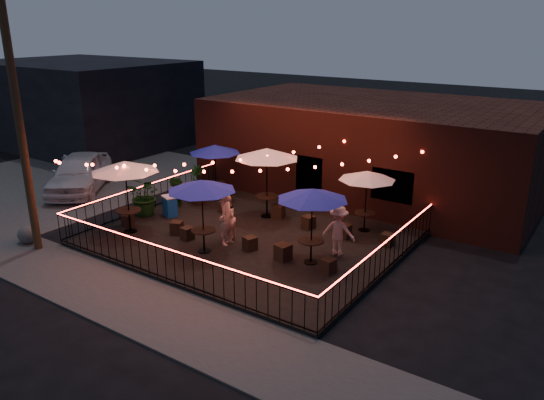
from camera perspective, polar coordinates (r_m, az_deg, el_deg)
The scene contains 39 objects.
ground at distance 17.14m, azimuth -6.47°, elevation -6.53°, with size 110.00×110.00×0.00m, color black.
patio at distance 18.53m, azimuth -2.44°, elevation -4.18°, with size 10.00×8.00×0.15m, color black.
sidewalk at distance 15.11m, azimuth -14.64°, elevation -10.60°, with size 18.00×2.50×0.05m, color #44413F.
parking_lot at distance 28.17m, azimuth -19.85°, elevation 2.60°, with size 11.00×12.00×0.02m, color #44413F.
brick_building at distance 24.11m, azimuth 10.94°, elevation 5.70°, with size 14.00×8.00×4.00m.
background_building at distance 35.34m, azimuth -19.61°, elevation 9.84°, with size 12.00×9.00×5.00m, color black.
utility_pole at distance 18.40m, azimuth -25.42°, elevation 6.66°, with size 0.26×0.26×8.00m, color #3C2D18.
fence_front at distance 15.56m, azimuth -11.38°, elevation -6.81°, with size 10.00×0.04×1.04m.
fence_left at distance 21.52m, azimuth -13.20°, elevation 0.29°, with size 0.04×8.00×1.04m.
fence_right at distance 16.04m, azimuth 12.08°, elevation -6.06°, with size 0.04×8.00×1.04m.
festoon_lights at distance 18.11m, azimuth -5.68°, elevation 3.38°, with size 10.02×8.72×1.32m.
cafe_table_0 at distance 18.88m, azimuth -15.55°, elevation 3.40°, with size 2.79×2.79×2.59m.
cafe_table_1 at distance 21.88m, azimuth -6.17°, elevation 5.41°, with size 2.67×2.67×2.34m.
cafe_table_2 at distance 16.72m, azimuth -7.59°, elevation 1.46°, with size 2.87×2.87×2.43m.
cafe_table_3 at distance 19.66m, azimuth -0.57°, elevation 4.93°, with size 2.76×2.76×2.68m.
cafe_table_4 at distance 15.81m, azimuth 4.37°, elevation 0.51°, with size 2.56×2.56×2.41m.
cafe_table_5 at distance 18.67m, azimuth 10.20°, elevation 2.53°, with size 2.32×2.32×2.21m.
bistro_chair_0 at distance 20.11m, azimuth -15.25°, elevation -2.10°, with size 0.35×0.35×0.42m, color black.
bistro_chair_1 at distance 18.95m, azimuth -10.21°, elevation -2.95°, with size 0.38×0.38×0.45m, color black.
bistro_chair_2 at distance 21.86m, azimuth -7.96°, elevation 0.14°, with size 0.40×0.40×0.48m, color black.
bistro_chair_3 at distance 20.90m, azimuth -5.19°, elevation -0.68°, with size 0.37×0.37×0.43m, color black.
bistro_chair_4 at distance 18.42m, azimuth -9.10°, elevation -3.56°, with size 0.37×0.37×0.44m, color black.
bistro_chair_5 at distance 17.39m, azimuth -2.38°, elevation -4.69°, with size 0.38×0.38×0.45m, color black.
bistro_chair_6 at distance 20.15m, azimuth 0.67°, elevation -1.24°, with size 0.43×0.43×0.51m, color black.
bistro_chair_7 at distance 19.18m, azimuth 3.94°, elevation -2.40°, with size 0.40×0.40×0.47m, color black.
bistro_chair_8 at distance 16.66m, azimuth 1.20°, elevation -5.62°, with size 0.44×0.44×0.52m, color black.
bistro_chair_9 at distance 15.93m, azimuth 6.04°, elevation -7.06°, with size 0.37×0.37×0.44m, color black.
bistro_chair_10 at distance 18.50m, azimuth 7.79°, elevation -3.34°, with size 0.40×0.40×0.47m, color black.
bistro_chair_11 at distance 18.10m, azimuth 12.31°, elevation -4.19°, with size 0.36×0.36×0.43m, color black.
patron_a at distance 17.64m, azimuth -4.87°, elevation -1.93°, with size 0.68×0.44×1.85m, color beige.
patron_b at distance 17.85m, azimuth -4.94°, elevation -2.02°, with size 0.81×0.63×1.66m, color tan.
patron_c at distance 16.94m, azimuth 7.16°, elevation -3.29°, with size 1.06×0.61×1.64m, color tan.
potted_shrub_a at distance 20.86m, azimuth -13.43°, elevation 0.44°, with size 1.39×1.20×1.54m, color #0B340D.
potted_shrub_b at distance 21.71m, azimuth -10.20°, elevation 0.98°, with size 0.69×0.56×1.26m, color #1A4012.
potted_shrub_c at distance 22.83m, azimuth -8.09°, elevation 2.05°, with size 0.74×0.74×1.32m, color #164013.
cooler at distance 20.67m, azimuth -10.94°, elevation -0.62°, with size 0.73×0.64×0.80m.
boulder at distance 20.01m, azimuth -24.74°, elevation -3.41°, with size 0.84×0.71×0.66m, color #44443F.
car_white at distance 25.25m, azimuth -19.98°, elevation 2.79°, with size 1.99×4.96×1.69m, color silver.
car_silver at distance 30.69m, azimuth -17.73°, elevation 5.43°, with size 1.51×4.33×1.43m, color #95959D.
Camera 1 is at (10.29, -11.63, 7.25)m, focal length 35.00 mm.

